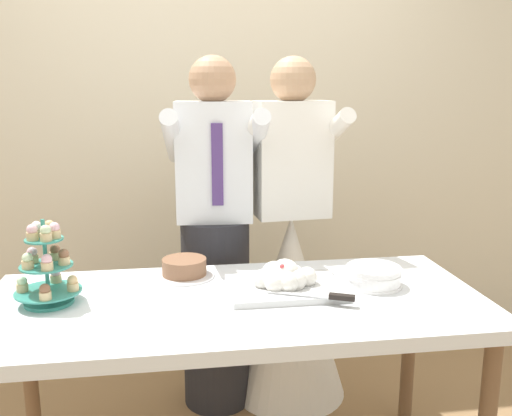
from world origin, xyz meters
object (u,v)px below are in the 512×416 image
at_px(dessert_table, 237,318).
at_px(person_groom, 215,255).
at_px(cupcake_stand, 47,268).
at_px(round_cake, 184,268).
at_px(main_cake_tray, 284,281).
at_px(person_bride, 290,283).
at_px(plate_stack, 374,276).

height_order(dessert_table, person_groom, person_groom).
distance_m(cupcake_stand, person_groom, 0.87).
bearing_deg(round_cake, main_cake_tray, -30.73).
xyz_separation_m(main_cake_tray, person_bride, (0.15, 0.60, -0.23)).
distance_m(main_cake_tray, round_cake, 0.43).
bearing_deg(cupcake_stand, person_bride, 31.09).
xyz_separation_m(main_cake_tray, plate_stack, (0.35, 0.00, -0.00)).
height_order(plate_stack, person_groom, person_groom).
bearing_deg(round_cake, person_bride, 36.74).
height_order(dessert_table, main_cake_tray, main_cake_tray).
distance_m(plate_stack, person_bride, 0.67).
xyz_separation_m(dessert_table, person_groom, (-0.03, 0.63, 0.05)).
relative_size(cupcake_stand, person_groom, 0.18).
bearing_deg(main_cake_tray, cupcake_stand, 179.80).
bearing_deg(plate_stack, round_cake, 163.33).
bearing_deg(main_cake_tray, person_bride, 75.73).
xyz_separation_m(plate_stack, person_bride, (-0.20, 0.60, -0.23)).
distance_m(dessert_table, person_groom, 0.63).
xyz_separation_m(dessert_table, person_bride, (0.34, 0.66, -0.12)).
bearing_deg(person_groom, round_cake, -112.86).
distance_m(round_cake, person_groom, 0.40).
relative_size(cupcake_stand, plate_stack, 1.44).
bearing_deg(person_groom, cupcake_stand, -137.64).
xyz_separation_m(main_cake_tray, round_cake, (-0.37, 0.22, -0.01)).
bearing_deg(cupcake_stand, person_groom, 42.36).
distance_m(main_cake_tray, person_groom, 0.62).
bearing_deg(plate_stack, person_groom, 134.33).
distance_m(dessert_table, cupcake_stand, 0.69).
bearing_deg(person_groom, dessert_table, -87.55).
relative_size(plate_stack, round_cake, 0.88).
bearing_deg(round_cake, dessert_table, -56.29).
height_order(cupcake_stand, person_bride, person_bride).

